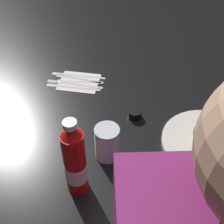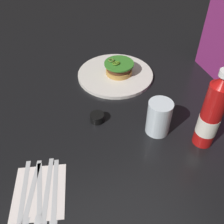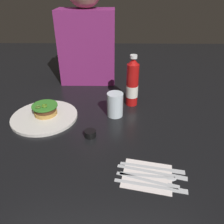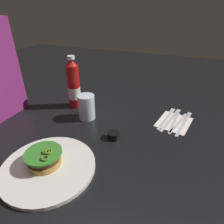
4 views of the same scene
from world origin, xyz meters
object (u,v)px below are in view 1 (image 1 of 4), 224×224
at_px(dinner_plate, 209,143).
at_px(condiment_cup, 135,114).
at_px(burger_sandwich, 211,140).
at_px(spoon_utensil, 72,81).
at_px(table_knife, 75,75).
at_px(steak_knife, 71,83).
at_px(butter_knife, 70,86).
at_px(ketchup_bottle, 75,162).
at_px(water_glass, 107,143).
at_px(napkin, 79,82).
at_px(fork_utensil, 76,77).

relative_size(dinner_plate, condiment_cup, 6.36).
height_order(burger_sandwich, condiment_cup, burger_sandwich).
xyz_separation_m(burger_sandwich, spoon_utensil, (0.44, -0.35, -0.03)).
xyz_separation_m(table_knife, spoon_utensil, (0.01, 0.04, 0.00)).
height_order(steak_knife, butter_knife, same).
bearing_deg(condiment_cup, ketchup_bottle, 56.58).
bearing_deg(water_glass, spoon_utensil, -70.58).
xyz_separation_m(ketchup_bottle, steak_knife, (0.05, -0.46, -0.10)).
relative_size(table_knife, butter_knife, 1.04).
bearing_deg(napkin, fork_utensil, -59.56).
bearing_deg(napkin, steak_knife, 21.42).
bearing_deg(butter_knife, spoon_utensil, -99.24).
distance_m(dinner_plate, spoon_utensil, 0.56).
height_order(ketchup_bottle, water_glass, ketchup_bottle).
distance_m(napkin, table_knife, 0.05).
xyz_separation_m(spoon_utensil, steak_knife, (0.00, 0.02, 0.00)).
distance_m(condiment_cup, butter_knife, 0.29).
bearing_deg(steak_knife, ketchup_bottle, 96.33).
relative_size(fork_utensil, spoon_utensil, 1.07).
relative_size(water_glass, steak_knife, 0.50).
bearing_deg(fork_utensil, steak_knife, 66.08).
height_order(napkin, butter_knife, butter_knife).
xyz_separation_m(fork_utensil, butter_knife, (0.02, 0.06, 0.00)).
xyz_separation_m(ketchup_bottle, napkin, (0.02, -0.47, -0.11)).
height_order(napkin, fork_utensil, fork_utensil).
distance_m(napkin, spoon_utensil, 0.03).
relative_size(dinner_plate, steak_knife, 1.32).
xyz_separation_m(burger_sandwich, ketchup_bottle, (0.39, 0.12, 0.07)).
distance_m(water_glass, table_knife, 0.43).
xyz_separation_m(napkin, spoon_utensil, (0.03, -0.00, 0.00)).
height_order(burger_sandwich, table_knife, burger_sandwich).
xyz_separation_m(dinner_plate, steak_knife, (0.45, -0.33, -0.00)).
bearing_deg(steak_knife, table_knife, -102.07).
relative_size(ketchup_bottle, fork_utensil, 1.30).
height_order(condiment_cup, napkin, condiment_cup).
distance_m(dinner_plate, table_knife, 0.58).
relative_size(burger_sandwich, napkin, 0.74).
distance_m(burger_sandwich, butter_knife, 0.55).
relative_size(napkin, steak_knife, 0.69).
bearing_deg(napkin, butter_knife, 43.60).
distance_m(water_glass, fork_utensil, 0.41).
height_order(table_knife, spoon_utensil, same).
distance_m(ketchup_bottle, water_glass, 0.15).
xyz_separation_m(water_glass, condiment_cup, (-0.10, -0.16, -0.04)).
relative_size(ketchup_bottle, butter_knife, 1.18).
distance_m(burger_sandwich, table_knife, 0.59).
bearing_deg(steak_knife, fork_utensil, -113.92).
bearing_deg(condiment_cup, napkin, -45.60).
xyz_separation_m(condiment_cup, napkin, (0.20, -0.20, -0.01)).
xyz_separation_m(burger_sandwich, fork_utensil, (0.43, -0.37, -0.03)).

